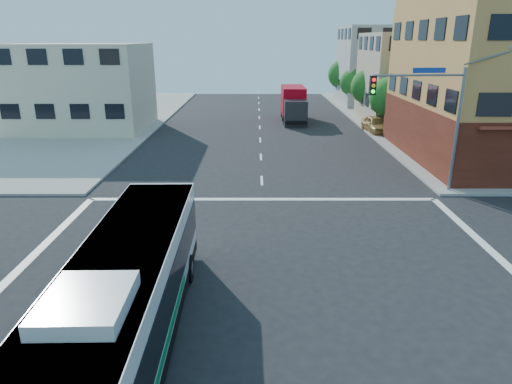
{
  "coord_description": "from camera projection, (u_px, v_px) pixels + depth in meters",
  "views": [
    {
      "loc": [
        -0.35,
        -14.27,
        8.45
      ],
      "look_at": [
        -0.36,
        4.38,
        2.16
      ],
      "focal_mm": 32.0,
      "sensor_mm": 36.0,
      "label": 1
    }
  ],
  "objects": [
    {
      "name": "ground",
      "position": [
        266.0,
        289.0,
        16.22
      ],
      "size": [
        120.0,
        120.0,
        0.0
      ],
      "primitive_type": "plane",
      "color": "black",
      "rests_on": "ground"
    },
    {
      "name": "building_east_near",
      "position": [
        424.0,
        79.0,
        46.97
      ],
      "size": [
        12.06,
        10.06,
        9.0
      ],
      "color": "tan",
      "rests_on": "ground"
    },
    {
      "name": "building_east_far",
      "position": [
        388.0,
        66.0,
        60.07
      ],
      "size": [
        12.06,
        10.06,
        10.0
      ],
      "color": "#A5A5A0",
      "rests_on": "ground"
    },
    {
      "name": "building_west",
      "position": [
        81.0,
        88.0,
        43.35
      ],
      "size": [
        12.06,
        10.06,
        8.0
      ],
      "color": "beige",
      "rests_on": "ground"
    },
    {
      "name": "signal_mast_ne",
      "position": [
        430.0,
        106.0,
        24.68
      ],
      "size": [
        7.91,
        1.13,
        8.07
      ],
      "color": "slate",
      "rests_on": "ground"
    },
    {
      "name": "street_tree_a",
      "position": [
        391.0,
        95.0,
        41.52
      ],
      "size": [
        3.6,
        3.6,
        5.53
      ],
      "color": "#392414",
      "rests_on": "ground"
    },
    {
      "name": "street_tree_b",
      "position": [
        370.0,
        84.0,
        49.05
      ],
      "size": [
        3.8,
        3.8,
        5.79
      ],
      "color": "#392414",
      "rests_on": "ground"
    },
    {
      "name": "street_tree_c",
      "position": [
        355.0,
        81.0,
        56.72
      ],
      "size": [
        3.4,
        3.4,
        5.29
      ],
      "color": "#392414",
      "rests_on": "ground"
    },
    {
      "name": "street_tree_d",
      "position": [
        343.0,
        73.0,
        64.17
      ],
      "size": [
        4.0,
        4.0,
        6.03
      ],
      "color": "#392414",
      "rests_on": "ground"
    },
    {
      "name": "transit_bus",
      "position": [
        128.0,
        295.0,
        12.64
      ],
      "size": [
        2.78,
        11.71,
        3.45
      ],
      "rotation": [
        0.0,
        0.0,
        0.02
      ],
      "color": "black",
      "rests_on": "ground"
    },
    {
      "name": "box_truck",
      "position": [
        294.0,
        105.0,
        48.47
      ],
      "size": [
        2.39,
        7.9,
        3.55
      ],
      "rotation": [
        0.0,
        0.0,
        -0.0
      ],
      "color": "#232327",
      "rests_on": "ground"
    },
    {
      "name": "parked_car",
      "position": [
        376.0,
        124.0,
        42.82
      ],
      "size": [
        2.16,
        4.65,
        1.54
      ],
      "primitive_type": "imported",
      "rotation": [
        0.0,
        0.0,
        0.08
      ],
      "color": "#B88B45",
      "rests_on": "ground"
    }
  ]
}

